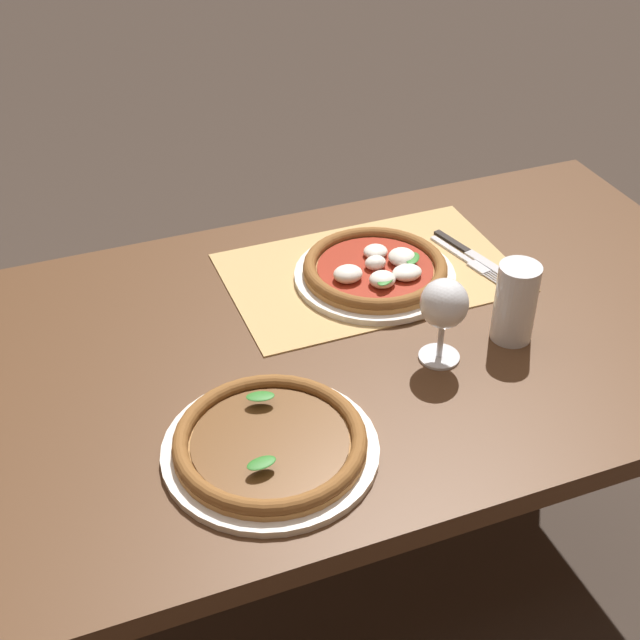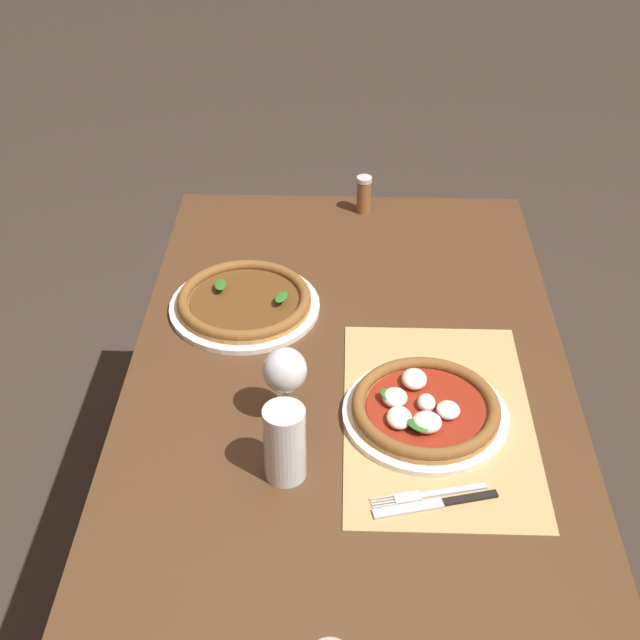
{
  "view_description": "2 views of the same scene",
  "coord_description": "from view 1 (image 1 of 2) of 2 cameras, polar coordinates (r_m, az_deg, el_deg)",
  "views": [
    {
      "loc": [
        0.52,
        1.14,
        1.68
      ],
      "look_at": [
        0.09,
        0.04,
        0.82
      ],
      "focal_mm": 50.0,
      "sensor_mm": 36.0,
      "label": 1
    },
    {
      "loc": [
        -1.31,
        0.01,
        1.87
      ],
      "look_at": [
        0.13,
        0.06,
        0.79
      ],
      "focal_mm": 50.0,
      "sensor_mm": 36.0,
      "label": 2
    }
  ],
  "objects": [
    {
      "name": "pizza_far",
      "position": [
        1.33,
        -3.21,
        -7.92
      ],
      "size": [
        0.32,
        0.32,
        0.04
      ],
      "color": "silver",
      "rests_on": "dining_table"
    },
    {
      "name": "dining_table",
      "position": [
        1.62,
        2.42,
        -3.5
      ],
      "size": [
        1.5,
        0.87,
        0.74
      ],
      "color": "#4C301C",
      "rests_on": "ground"
    },
    {
      "name": "pizza_near",
      "position": [
        1.69,
        3.59,
        3.22
      ],
      "size": [
        0.31,
        0.31,
        0.05
      ],
      "color": "silver",
      "rests_on": "paper_placemat"
    },
    {
      "name": "wine_glass",
      "position": [
        1.46,
        7.94,
        0.83
      ],
      "size": [
        0.08,
        0.08,
        0.16
      ],
      "color": "silver",
      "rests_on": "dining_table"
    },
    {
      "name": "knife",
      "position": [
        1.79,
        9.74,
        4.14
      ],
      "size": [
        0.07,
        0.21,
        0.01
      ],
      "color": "black",
      "rests_on": "paper_placemat"
    },
    {
      "name": "pint_glass",
      "position": [
        1.55,
        12.38,
        1.01
      ],
      "size": [
        0.07,
        0.07,
        0.15
      ],
      "color": "silver",
      "rests_on": "dining_table"
    },
    {
      "name": "paper_placemat",
      "position": [
        1.72,
        3.19,
        3.05
      ],
      "size": [
        0.54,
        0.35,
        0.0
      ],
      "primitive_type": "cube",
      "color": "tan",
      "rests_on": "dining_table"
    },
    {
      "name": "fork",
      "position": [
        1.77,
        9.34,
        3.85
      ],
      "size": [
        0.06,
        0.2,
        0.0
      ],
      "color": "#B7B7BC",
      "rests_on": "paper_placemat"
    },
    {
      "name": "ground_plane",
      "position": [
        2.1,
        1.96,
        -17.14
      ],
      "size": [
        24.0,
        24.0,
        0.0
      ],
      "primitive_type": "plane",
      "color": "#382D26"
    }
  ]
}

